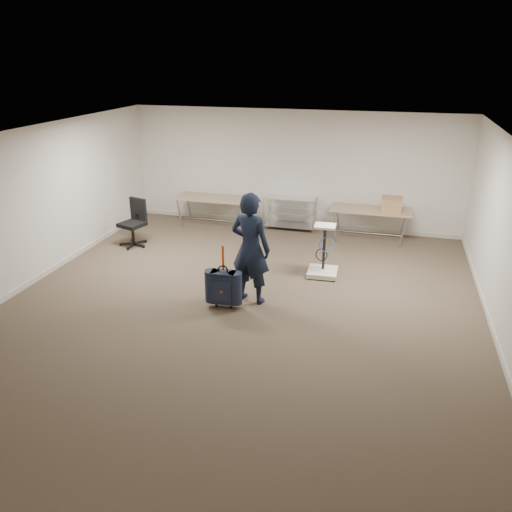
% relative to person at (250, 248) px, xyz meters
% --- Properties ---
extents(ground, '(9.00, 9.00, 0.00)m').
position_rel_person_xyz_m(ground, '(-0.11, -0.30, -0.96)').
color(ground, '#453929').
rests_on(ground, ground).
extents(room_shell, '(8.00, 9.00, 9.00)m').
position_rel_person_xyz_m(room_shell, '(-0.11, 1.09, -0.91)').
color(room_shell, silver).
rests_on(room_shell, ground).
extents(folding_table_left, '(1.80, 0.75, 0.73)m').
position_rel_person_xyz_m(folding_table_left, '(-2.01, 3.65, -0.29)').
color(folding_table_left, '#8E7657').
rests_on(folding_table_left, ground).
extents(folding_table_right, '(1.80, 0.75, 0.73)m').
position_rel_person_xyz_m(folding_table_right, '(1.79, 3.65, -0.29)').
color(folding_table_right, '#8E7657').
rests_on(folding_table_right, ground).
extents(wire_shelf, '(1.22, 0.47, 0.80)m').
position_rel_person_xyz_m(wire_shelf, '(-0.11, 3.90, -0.52)').
color(wire_shelf, silver).
rests_on(wire_shelf, ground).
extents(person, '(0.78, 0.60, 1.93)m').
position_rel_person_xyz_m(person, '(0.00, 0.00, 0.00)').
color(person, black).
rests_on(person, ground).
extents(suitcase, '(0.42, 0.25, 1.11)m').
position_rel_person_xyz_m(suitcase, '(-0.36, -0.39, -0.59)').
color(suitcase, black).
rests_on(suitcase, ground).
extents(office_chair, '(0.63, 0.63, 1.04)m').
position_rel_person_xyz_m(office_chair, '(-3.23, 1.93, -0.65)').
color(office_chair, black).
rests_on(office_chair, ground).
extents(equipment_cart, '(0.58, 0.58, 1.02)m').
position_rel_person_xyz_m(equipment_cart, '(1.06, 1.37, -0.70)').
color(equipment_cart, beige).
rests_on(equipment_cart, ground).
extents(cardboard_box, '(0.45, 0.34, 0.33)m').
position_rel_person_xyz_m(cardboard_box, '(2.23, 3.58, -0.07)').
color(cardboard_box, '#9D6A49').
rests_on(cardboard_box, folding_table_right).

